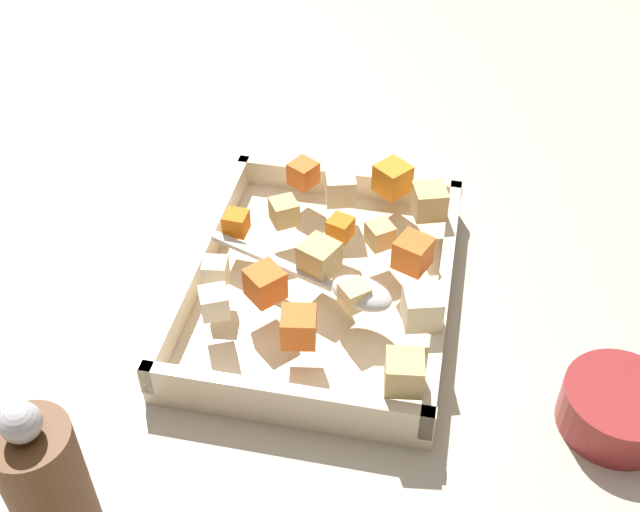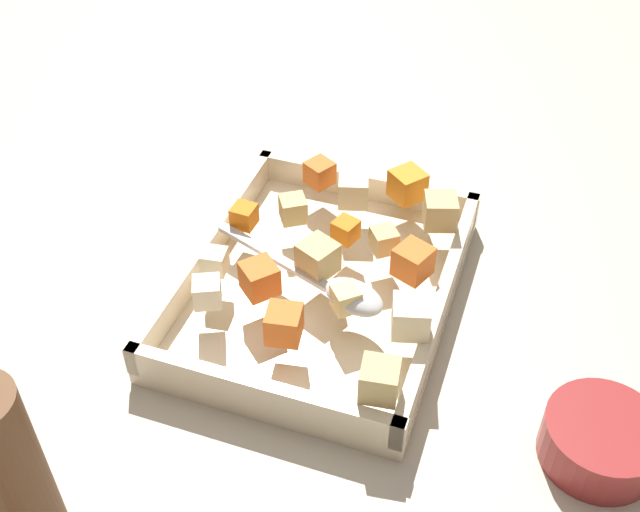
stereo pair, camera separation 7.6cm
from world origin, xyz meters
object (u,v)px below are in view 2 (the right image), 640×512
object	(u,v)px
baking_dish	(320,288)
small_prep_bowl	(601,440)
pepper_mill	(13,484)
serving_spoon	(342,291)

from	to	relation	value
baking_dish	small_prep_bowl	world-z (taller)	baking_dish
pepper_mill	small_prep_bowl	size ratio (longest dim) A/B	2.20
baking_dish	serving_spoon	xyz separation A→B (m)	(0.04, 0.03, 0.04)
serving_spoon	pepper_mill	size ratio (longest dim) A/B	0.92
baking_dish	serving_spoon	distance (m)	0.07
serving_spoon	small_prep_bowl	world-z (taller)	serving_spoon
serving_spoon	baking_dish	bearing A→B (deg)	-26.73
serving_spoon	small_prep_bowl	xyz separation A→B (m)	(0.06, 0.24, -0.03)
serving_spoon	small_prep_bowl	distance (m)	0.25
baking_dish	pepper_mill	size ratio (longest dim) A/B	1.51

